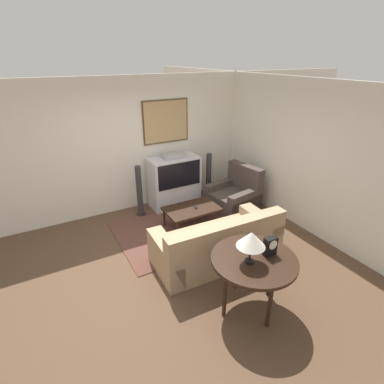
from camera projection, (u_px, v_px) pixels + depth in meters
The scene contains 14 objects.
ground_plane at pixel (173, 259), 4.88m from camera, with size 12.00×12.00×0.00m, color brown.
wall_back at pixel (126, 146), 6.01m from camera, with size 12.00×0.10×2.70m.
wall_right at pixel (301, 156), 5.47m from camera, with size 0.06×12.00×2.70m.
area_rug at pixel (185, 228), 5.75m from camera, with size 2.56×1.80×0.01m.
tv at pixel (174, 181), 6.42m from camera, with size 1.05×0.53×1.18m.
couch at pixel (218, 244), 4.74m from camera, with size 2.01×0.97×0.84m.
armchair at pixel (234, 196), 6.38m from camera, with size 1.01×1.00×0.92m.
coffee_table at pixel (192, 210), 5.66m from camera, with size 1.01×0.64×0.40m.
console_table at pixel (254, 263), 3.65m from camera, with size 1.06×1.06×0.79m.
table_lamp at pixel (251, 240), 3.43m from camera, with size 0.34×0.34×0.41m.
mantel_clock at pixel (270, 246), 3.65m from camera, with size 0.16×0.10×0.24m.
remote at pixel (196, 207), 5.67m from camera, with size 0.10×0.17×0.02m.
speaker_tower_left at pixel (140, 193), 6.02m from camera, with size 0.20×0.20×1.07m.
speaker_tower_right at pixel (209, 178), 6.74m from camera, with size 0.20×0.20×1.07m.
Camera 1 is at (-1.66, -3.62, 3.04)m, focal length 28.00 mm.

